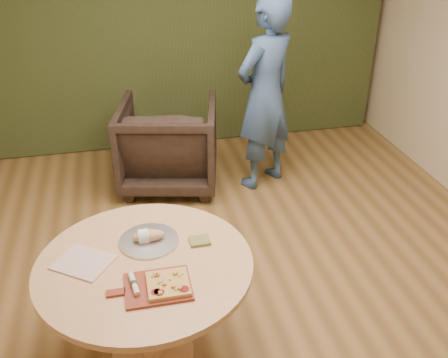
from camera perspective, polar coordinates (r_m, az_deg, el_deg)
room_shell at (r=2.88m, az=1.30°, el=5.87°), size 5.04×6.04×2.84m
curtain at (r=5.62m, az=-6.10°, el=17.44°), size 4.80×0.14×2.78m
pedestal_table at (r=2.99m, az=-8.89°, el=-11.45°), size 1.24×1.24×0.75m
pizza_paddle at (r=2.72m, az=-7.79°, el=-12.13°), size 0.45×0.28×0.01m
flatbread_pizza at (r=2.70m, az=-6.41°, el=-11.84°), size 0.22×0.22×0.04m
cutlery_roll at (r=2.72m, az=-10.26°, el=-11.69°), size 0.05×0.20×0.03m
newspaper at (r=2.96m, az=-15.74°, el=-9.14°), size 0.39×0.38×0.01m
serving_tray at (r=3.05m, az=-8.57°, el=-6.99°), size 0.36×0.36×0.02m
bread_roll at (r=3.03m, az=-8.79°, el=-6.45°), size 0.19×0.09×0.09m
green_packet at (r=3.01m, az=-2.80°, el=-7.07°), size 0.12×0.10×0.02m
armchair at (r=4.95m, az=-6.36°, el=4.44°), size 1.10×1.05×0.95m
person_standing at (r=4.78m, az=4.71°, el=9.55°), size 0.82×0.73×1.87m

